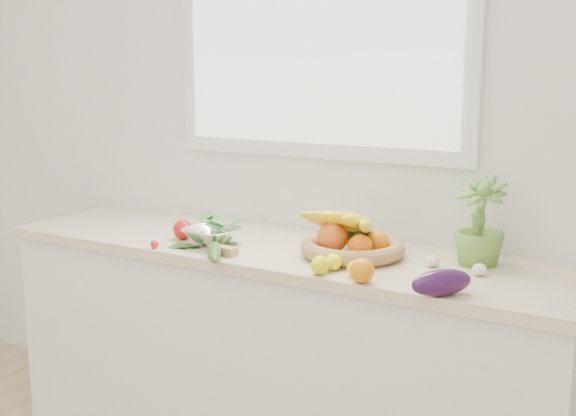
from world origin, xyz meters
The scene contains 20 objects.
back_wall centered at (0.00, 2.25, 1.35)m, with size 4.50×0.02×2.70m, color white.
counter_cabinet centered at (0.00, 1.95, 0.43)m, with size 2.20×0.58×0.86m, color silver.
countertop centered at (0.00, 1.95, 0.88)m, with size 2.24×0.62×0.04m, color beige.
window_frame centered at (0.00, 2.23, 1.75)m, with size 1.30×0.03×1.10m, color white.
window_pane centered at (0.00, 2.21, 1.75)m, with size 1.18×0.01×0.98m, color white.
orange_loose centered at (0.47, 1.67, 0.94)m, with size 0.08×0.08×0.08m, color orange.
lemon_a centered at (0.33, 1.75, 0.93)m, with size 0.06×0.07×0.06m, color #F3EF0D.
lemon_b centered at (0.43, 1.72, 0.93)m, with size 0.05×0.07×0.05m, color #FAEC0D.
lemon_c centered at (0.32, 1.69, 0.93)m, with size 0.06×0.08×0.06m, color yellow.
apple centered at (-0.37, 1.84, 0.94)m, with size 0.08×0.08×0.08m, color #B4140E.
ginger centered at (-0.09, 1.73, 0.92)m, with size 0.10×0.04×0.03m, color tan.
garlic_a centered at (0.76, 1.93, 0.92)m, with size 0.05×0.05×0.04m, color white.
garlic_b centered at (0.60, 1.96, 0.92)m, with size 0.05×0.05×0.04m, color beige.
garlic_c centered at (0.28, 1.78, 0.92)m, with size 0.05×0.05×0.05m, color silver.
eggplant centered at (0.73, 1.67, 0.94)m, with size 0.08×0.20×0.08m, color #2F0F3A.
cucumber centered at (-0.09, 1.67, 0.92)m, with size 0.05×0.26×0.05m, color #215318.
radish centered at (-0.37, 1.67, 0.92)m, with size 0.03×0.03×0.03m, color red.
potted_herb centered at (0.71, 2.06, 1.04)m, with size 0.18×0.18×0.31m, color #5C8F34.
fruit_basket centered at (0.30, 1.94, 0.95)m, with size 0.47×0.47×0.19m.
colander_with_spinach centered at (-0.22, 1.83, 0.96)m, with size 0.21×0.21×0.11m.
Camera 1 is at (1.38, -0.28, 1.55)m, focal length 45.00 mm.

